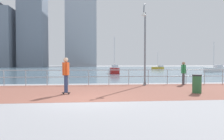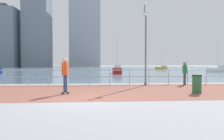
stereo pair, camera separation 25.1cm
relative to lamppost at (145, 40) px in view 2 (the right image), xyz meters
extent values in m
plane|color=#9E9EA3|center=(-3.73, 34.97, -3.04)|extent=(220.00, 220.00, 0.00)
cube|color=#935647|center=(-3.73, -2.43, -3.03)|extent=(28.00, 6.35, 0.01)
cube|color=slate|center=(-3.73, 45.75, -3.04)|extent=(180.00, 88.00, 0.00)
cylinder|color=#9EADB7|center=(-9.33, 0.75, -2.52)|extent=(0.05, 0.05, 1.03)
cylinder|color=#9EADB7|center=(-7.93, 0.75, -2.52)|extent=(0.05, 0.05, 1.03)
cylinder|color=#9EADB7|center=(-6.53, 0.75, -2.52)|extent=(0.05, 0.05, 1.03)
cylinder|color=#9EADB7|center=(-5.13, 0.75, -2.52)|extent=(0.05, 0.05, 1.03)
cylinder|color=#9EADB7|center=(-3.73, 0.75, -2.52)|extent=(0.05, 0.05, 1.03)
cylinder|color=#9EADB7|center=(-2.33, 0.75, -2.52)|extent=(0.05, 0.05, 1.03)
cylinder|color=#9EADB7|center=(-0.93, 0.75, -2.52)|extent=(0.05, 0.05, 1.03)
cylinder|color=#9EADB7|center=(0.47, 0.75, -2.52)|extent=(0.05, 0.05, 1.03)
cylinder|color=#9EADB7|center=(1.87, 0.75, -2.52)|extent=(0.05, 0.05, 1.03)
cylinder|color=#9EADB7|center=(3.27, 0.75, -2.52)|extent=(0.05, 0.05, 1.03)
cylinder|color=#9EADB7|center=(4.67, 0.75, -2.52)|extent=(0.05, 0.05, 1.03)
cylinder|color=#9EADB7|center=(-3.73, 0.75, -2.01)|extent=(25.20, 0.06, 0.06)
cylinder|color=#9EADB7|center=(-3.73, 0.75, -2.47)|extent=(25.20, 0.06, 0.06)
cylinder|color=slate|center=(0.06, 0.15, -2.94)|extent=(0.19, 0.19, 0.20)
cylinder|color=slate|center=(0.06, 0.15, -0.59)|extent=(0.12, 0.12, 4.90)
cylinder|color=slate|center=(0.03, 0.07, 2.40)|extent=(0.15, 0.20, 0.11)
cylinder|color=slate|center=(-0.03, -0.06, 2.36)|extent=(0.15, 0.21, 0.15)
cylinder|color=slate|center=(-0.08, -0.18, 2.27)|extent=(0.15, 0.20, 0.18)
cylinder|color=slate|center=(-0.12, -0.28, 2.15)|extent=(0.14, 0.18, 0.19)
cylinder|color=slate|center=(-0.14, -0.33, 2.01)|extent=(0.13, 0.15, 0.19)
cylinder|color=slate|center=(-0.15, -0.35, 1.85)|extent=(0.11, 0.11, 0.17)
cone|color=silver|center=(-0.15, -0.35, 1.66)|extent=(0.36, 0.36, 0.22)
cylinder|color=black|center=(-4.87, -3.48, -3.01)|extent=(0.06, 0.04, 0.06)
cylinder|color=black|center=(-4.86, -3.41, -3.01)|extent=(0.06, 0.04, 0.06)
cylinder|color=black|center=(-4.62, -3.52, -3.01)|extent=(0.06, 0.04, 0.06)
cylinder|color=black|center=(-4.61, -3.45, -3.01)|extent=(0.06, 0.04, 0.06)
cube|color=black|center=(-4.74, -3.47, -2.96)|extent=(0.41, 0.17, 0.02)
cylinder|color=navy|center=(-4.75, -3.54, -2.53)|extent=(0.15, 0.15, 0.83)
cylinder|color=navy|center=(-4.73, -3.39, -2.53)|extent=(0.15, 0.15, 0.83)
cube|color=#D84C1E|center=(-4.74, -3.47, -1.81)|extent=(0.29, 0.37, 0.62)
cylinder|color=#D84C1E|center=(-4.78, -3.69, -1.80)|extent=(0.10, 0.10, 0.59)
cylinder|color=#D84C1E|center=(-4.70, -3.24, -1.80)|extent=(0.10, 0.10, 0.59)
sphere|color=#DBAD89|center=(-4.74, -3.47, -1.39)|extent=(0.23, 0.23, 0.23)
cylinder|color=#4C4C51|center=(2.91, 0.48, -2.64)|extent=(0.15, 0.15, 0.79)
cylinder|color=#4C4C51|center=(2.89, 0.32, -2.64)|extent=(0.15, 0.15, 0.79)
cube|color=#2D8C4C|center=(2.90, 0.40, -1.95)|extent=(0.29, 0.37, 0.59)
cylinder|color=#2D8C4C|center=(2.94, 0.62, -1.94)|extent=(0.10, 0.10, 0.56)
cylinder|color=#2D8C4C|center=(2.87, 0.17, -1.94)|extent=(0.10, 0.10, 0.56)
sphere|color=#A37A5B|center=(2.90, 0.40, -1.55)|extent=(0.22, 0.22, 0.22)
cylinder|color=#2D6638|center=(1.73, -3.67, -2.61)|extent=(0.44, 0.44, 0.85)
cylinder|color=#262628|center=(1.73, -3.67, -2.15)|extent=(0.46, 0.46, 0.08)
cube|color=white|center=(17.48, 20.16, -2.64)|extent=(3.93, 2.32, 0.80)
cube|color=silver|center=(18.54, 20.52, -2.01)|extent=(1.54, 1.21, 0.45)
cylinder|color=silver|center=(17.48, 20.16, 0.00)|extent=(0.09, 0.09, 4.47)
cylinder|color=silver|center=(18.26, 20.42, -1.70)|extent=(1.62, 0.62, 0.07)
cube|color=#B21E1E|center=(-0.21, 17.14, -2.62)|extent=(1.34, 3.94, 0.84)
cube|color=silver|center=(-0.25, 15.97, -1.97)|extent=(0.89, 1.43, 0.47)
cylinder|color=silver|center=(-0.21, 17.14, 0.13)|extent=(0.09, 0.09, 4.65)
cylinder|color=silver|center=(-0.24, 16.28, -1.64)|extent=(0.13, 1.76, 0.07)
cube|color=gold|center=(12.56, 35.65, -2.71)|extent=(2.57, 3.06, 0.66)
cube|color=silver|center=(13.10, 34.90, -2.19)|extent=(1.19, 1.29, 0.37)
cylinder|color=silver|center=(12.56, 35.65, -0.55)|extent=(0.07, 0.07, 3.66)
cylinder|color=silver|center=(12.95, 35.10, -1.94)|extent=(0.86, 1.16, 0.06)
cube|color=#A3A8B2|center=(-9.36, 100.45, 15.52)|extent=(15.98, 17.75, 37.11)
cube|color=slate|center=(-31.03, 85.47, 20.25)|extent=(11.07, 12.79, 46.58)
cube|color=slate|center=(-46.23, 81.54, 9.91)|extent=(15.53, 10.93, 25.90)
cube|color=#4E5560|center=(-46.23, 81.54, 23.86)|extent=(6.21, 4.37, 2.00)
camera|label=1|loc=(-3.47, -13.39, -1.57)|focal=32.73mm
camera|label=2|loc=(-3.22, -13.41, -1.57)|focal=32.73mm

